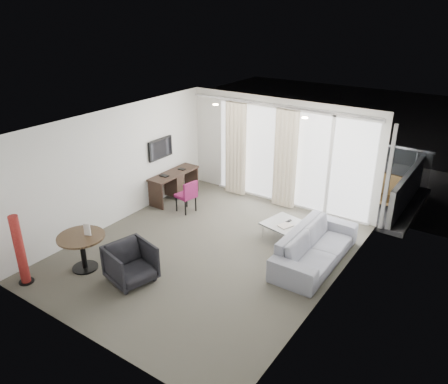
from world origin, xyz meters
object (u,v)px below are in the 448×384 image
Objects in this scene: desk_chair at (186,196)px; rattan_chair_b at (386,193)px; coffee_table at (284,230)px; red_lamp at (20,250)px; sofa at (316,246)px; round_table at (83,252)px; rattan_chair_a at (319,172)px; tub_armchair at (131,264)px; desk at (174,185)px.

desk_chair is 0.99× the size of rattan_chair_b.
rattan_chair_b is at bearing 63.59° from coffee_table.
desk_chair is at bearing 81.94° from red_lamp.
desk_chair is 0.35× the size of sofa.
rattan_chair_a reaches higher than round_table.
coffee_table is 0.85× the size of rattan_chair_a.
rattan_chair_a is at bearing 66.91° from desk_chair.
red_lamp is at bearing 131.58° from sofa.
rattan_chair_b is (3.89, 2.86, 0.00)m from desk_chair.
round_table is 1.08m from red_lamp.
coffee_table is 3.02m from rattan_chair_b.
tub_armchair reaches higher than sofa.
rattan_chair_b is (3.92, 5.87, 0.05)m from round_table.
sofa reaches higher than coffee_table.
tub_armchair is at bearing -117.79° from coffee_table.
round_table is 1.08× the size of rattan_chair_b.
red_lamp reaches higher than desk_chair.
red_lamp is (0.17, -4.33, 0.31)m from desk.
rattan_chair_b is at bearing 56.23° from round_table.
red_lamp is 1.46× the size of rattan_chair_a.
sofa is at bearing 4.43° from desk_chair.
red_lamp is 1.70× the size of tub_armchair.
rattan_chair_a is (1.06, 5.93, 0.10)m from tub_armchair.
round_table is (0.68, -3.44, -0.00)m from desk.
round_table is 4.40m from sofa.
red_lamp reaches higher than rattan_chair_b.
tub_armchair is at bearing 134.77° from sofa.
rattan_chair_b is at bearing 27.82° from desk.
round_table is 6.49m from rattan_chair_a.
red_lamp is 1.65× the size of rattan_chair_b.
rattan_chair_b is (4.60, 2.43, 0.05)m from desk.
desk_chair is 3.75m from rattan_chair_a.
desk is at bearing 41.81° from tub_armchair.
tub_armchair is at bearing -83.34° from rattan_chair_a.
red_lamp reaches higher than round_table.
desk is 5.21m from rattan_chair_b.
rattan_chair_a is at bearing 99.34° from coffee_table.
desk is 3.50m from round_table.
red_lamp is at bearing 139.60° from tub_armchair.
tub_armchair is at bearing -62.06° from desk.
desk is at bearing 159.38° from desk_chair.
round_table is 1.11× the size of tub_armchair.
red_lamp is 5.13m from coffee_table.
rattan_chair_b is (2.90, 5.65, 0.05)m from tub_armchair.
rattan_chair_a is at bearing 176.78° from rattan_chair_b.
desk_chair is at bearing 33.37° from tub_armchair.
red_lamp is at bearing -117.79° from rattan_chair_b.
round_table reaches higher than coffee_table.
sofa is at bearing -31.36° from tub_armchair.
coffee_table is at bearing -110.92° from rattan_chair_b.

